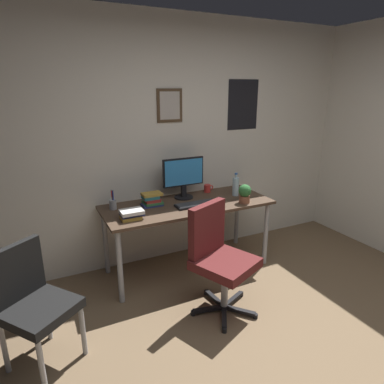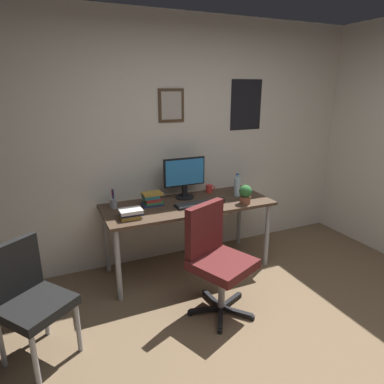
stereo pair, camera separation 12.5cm
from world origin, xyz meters
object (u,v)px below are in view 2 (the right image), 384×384
at_px(keyboard, 196,204).
at_px(computer_mouse, 221,199).
at_px(coffee_mug_near, 209,189).
at_px(pen_cup, 113,203).
at_px(office_chair, 215,254).
at_px(water_bottle, 237,187).
at_px(monitor, 184,176).
at_px(book_stack_right, 130,213).
at_px(side_chair, 28,295).
at_px(potted_plant, 245,194).
at_px(book_stack_left, 152,199).

height_order(keyboard, computer_mouse, computer_mouse).
distance_m(coffee_mug_near, pen_cup, 1.10).
bearing_deg(office_chair, keyboard, 79.68).
bearing_deg(water_bottle, computer_mouse, -161.64).
relative_size(monitor, keyboard, 1.07).
bearing_deg(book_stack_right, pen_cup, 105.52).
bearing_deg(monitor, keyboard, -87.93).
bearing_deg(water_bottle, monitor, 162.06).
bearing_deg(water_bottle, office_chair, -131.17).
height_order(side_chair, book_stack_right, side_chair).
relative_size(computer_mouse, potted_plant, 0.56).
distance_m(side_chair, keyboard, 1.69).
height_order(side_chair, computer_mouse, side_chair).
bearing_deg(keyboard, potted_plant, -16.67).
height_order(side_chair, monitor, monitor).
height_order(office_chair, side_chair, office_chair).
distance_m(monitor, computer_mouse, 0.46).
height_order(side_chair, book_stack_left, side_chair).
relative_size(side_chair, book_stack_left, 4.25).
relative_size(potted_plant, book_stack_right, 0.93).
distance_m(computer_mouse, coffee_mug_near, 0.32).
height_order(coffee_mug_near, pen_cup, pen_cup).
bearing_deg(computer_mouse, monitor, 140.54).
xyz_separation_m(computer_mouse, pen_cup, (-1.08, 0.23, 0.04)).
xyz_separation_m(computer_mouse, coffee_mug_near, (0.02, 0.32, 0.03)).
height_order(monitor, pen_cup, monitor).
xyz_separation_m(side_chair, water_bottle, (2.10, 0.71, 0.34)).
bearing_deg(water_bottle, potted_plant, -102.24).
bearing_deg(coffee_mug_near, keyboard, -132.60).
height_order(water_bottle, book_stack_right, water_bottle).
xyz_separation_m(office_chair, computer_mouse, (0.42, 0.67, 0.23)).
relative_size(coffee_mug_near, potted_plant, 0.58).
xyz_separation_m(office_chair, keyboard, (0.12, 0.64, 0.22)).
distance_m(side_chair, computer_mouse, 1.98).
bearing_deg(book_stack_left, coffee_mug_near, 11.82).
bearing_deg(book_stack_left, office_chair, -71.34).
bearing_deg(side_chair, coffee_mug_near, 26.94).
relative_size(monitor, water_bottle, 1.82).
bearing_deg(keyboard, monitor, 92.07).
bearing_deg(book_stack_right, keyboard, 5.40).
xyz_separation_m(monitor, book_stack_right, (-0.68, -0.35, -0.19)).
xyz_separation_m(side_chair, coffee_mug_near, (1.88, 0.96, 0.28)).
xyz_separation_m(side_chair, pen_cup, (0.78, 0.87, 0.29)).
distance_m(pen_cup, book_stack_right, 0.34).
distance_m(side_chair, book_stack_right, 1.06).
bearing_deg(book_stack_right, coffee_mug_near, 22.27).
bearing_deg(computer_mouse, book_stack_right, -174.69).
bearing_deg(pen_cup, side_chair, -132.05).
height_order(computer_mouse, book_stack_right, book_stack_right).
bearing_deg(pen_cup, potted_plant, -17.74).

